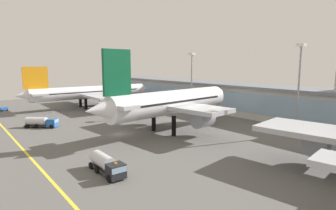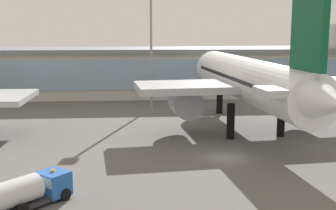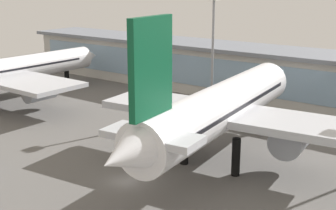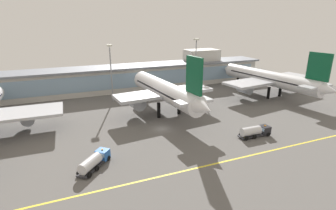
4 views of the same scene
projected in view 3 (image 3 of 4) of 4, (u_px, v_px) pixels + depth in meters
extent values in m
plane|color=#5B5956|center=(127.00, 181.00, 57.19)|extent=(188.28, 188.28, 0.00)
cube|color=beige|center=(285.00, 79.00, 92.57)|extent=(134.48, 12.00, 9.80)
cube|color=#84A3BC|center=(272.00, 81.00, 87.78)|extent=(129.10, 0.20, 6.27)
cube|color=slate|center=(286.00, 52.00, 91.18)|extent=(137.48, 14.00, 0.80)
cylinder|color=black|center=(67.00, 78.00, 107.16)|extent=(1.10, 1.10, 3.98)
cone|color=silver|center=(89.00, 56.00, 111.52)|extent=(4.81, 4.56, 4.73)
cube|color=#84A3BC|center=(78.00, 54.00, 108.71)|extent=(3.80, 3.55, 1.49)
cylinder|color=#999EA8|center=(40.00, 92.00, 87.31)|extent=(3.59, 6.24, 3.49)
cylinder|color=black|center=(184.00, 146.00, 61.94)|extent=(1.10, 1.10, 4.96)
cylinder|color=black|center=(236.00, 157.00, 58.26)|extent=(1.10, 1.10, 4.96)
cylinder|color=black|center=(257.00, 118.00, 74.63)|extent=(1.10, 1.10, 4.96)
cylinder|color=silver|center=(220.00, 107.00, 61.24)|extent=(10.20, 38.56, 6.20)
cone|color=silver|center=(272.00, 79.00, 78.58)|extent=(6.45, 6.17, 5.89)
cone|color=silver|center=(126.00, 154.00, 43.53)|extent=(5.96, 7.34, 5.27)
cube|color=#84A3BC|center=(265.00, 76.00, 75.49)|extent=(5.08, 4.81, 1.86)
cube|color=black|center=(220.00, 104.00, 61.12)|extent=(9.61, 32.50, 0.50)
cube|color=#B7BAC1|center=(220.00, 113.00, 61.45)|extent=(33.49, 12.56, 0.99)
cylinder|color=#999EA8|center=(167.00, 118.00, 67.75)|extent=(4.84, 5.39, 4.34)
cylinder|color=#999EA8|center=(290.00, 139.00, 58.70)|extent=(4.84, 5.39, 4.34)
cube|color=#0C4C2D|center=(151.00, 67.00, 45.23)|extent=(1.47, 6.90, 9.92)
cube|color=#B7BAC1|center=(152.00, 136.00, 47.10)|extent=(10.85, 5.28, 0.79)
cylinder|color=gray|center=(212.00, 58.00, 83.65)|extent=(0.44, 0.44, 20.64)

